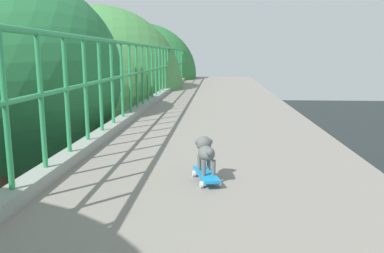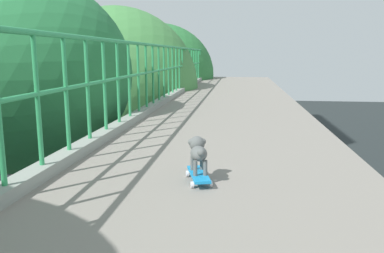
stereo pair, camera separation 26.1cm
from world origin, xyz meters
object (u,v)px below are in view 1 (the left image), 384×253
(car_black_fifth, at_px, (26,243))
(city_bus, at_px, (95,118))
(car_red_taxi_seventh, at_px, (91,180))
(toy_skateboard, at_px, (206,175))
(small_dog, at_px, (205,150))

(car_black_fifth, bearing_deg, city_bus, 100.67)
(car_red_taxi_seventh, bearing_deg, car_black_fifth, -89.90)
(city_bus, bearing_deg, car_red_taxi_seventh, -73.58)
(city_bus, relative_size, toy_skateboard, 22.93)
(car_red_taxi_seventh, bearing_deg, toy_skateboard, -67.79)
(car_red_taxi_seventh, relative_size, toy_skateboard, 9.12)
(toy_skateboard, xyz_separation_m, small_dog, (-0.01, 0.04, 0.21))
(car_red_taxi_seventh, bearing_deg, city_bus, 106.42)
(car_black_fifth, distance_m, toy_skateboard, 12.42)
(car_black_fifth, height_order, small_dog, small_dog)
(car_red_taxi_seventh, bearing_deg, small_dog, -67.76)
(car_black_fifth, relative_size, city_bus, 0.36)
(car_black_fifth, bearing_deg, car_red_taxi_seventh, 90.10)
(car_black_fifth, xyz_separation_m, small_dog, (6.56, -8.95, 5.70))
(car_black_fifth, height_order, city_bus, city_bus)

